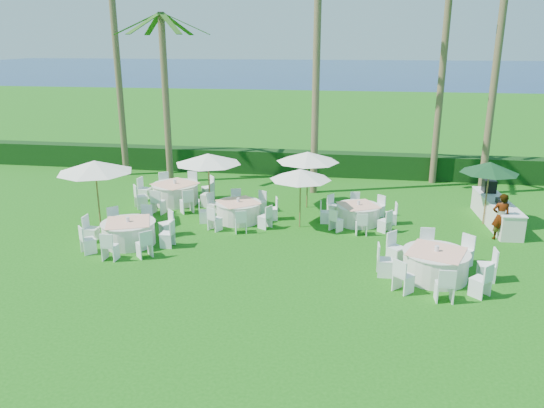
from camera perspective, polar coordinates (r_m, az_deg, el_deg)
The scene contains 20 objects.
ground at distance 16.83m, azimuth -5.23°, elevation -6.42°, with size 120.00×120.00×0.00m, color #16570F.
hedge at distance 27.88m, azimuth 0.80°, elevation 4.54°, with size 34.00×1.00×1.20m, color black.
ocean at distance 117.17m, azimuth 7.44°, elevation 13.83°, with size 260.00×260.00×0.00m, color #07244D.
banquet_table_a at distance 18.84m, azimuth -15.15°, elevation -2.95°, with size 3.21×3.21×0.97m.
banquet_table_c at distance 16.37m, azimuth 17.16°, elevation -6.17°, with size 3.38×3.38×1.02m.
banquet_table_d at distance 23.10m, azimuth -10.34°, elevation 1.19°, with size 3.47×3.47×1.04m.
banquet_table_e at distance 20.53m, azimuth -3.63°, elevation -0.75°, with size 3.03×3.03×0.93m.
banquet_table_f at distance 20.50m, azimuth 9.24°, elevation -1.03°, with size 2.92×2.92×0.89m.
umbrella_a at distance 20.51m, azimuth -18.52°, elevation 3.85°, with size 2.77×2.77×2.52m.
umbrella_b at distance 19.40m, azimuth 3.09°, elevation 3.21°, with size 2.28×2.28×2.24m.
umbrella_c at distance 21.46m, azimuth -6.89°, elevation 4.86°, with size 2.68×2.68×2.39m.
umbrella_d at distance 21.76m, azimuth 3.87°, elevation 5.09°, with size 2.58×2.58×2.38m.
umbrella_green at distance 21.26m, azimuth 22.38°, elevation 3.65°, with size 2.14×2.14×2.42m.
buffet_table at distance 21.91m, azimuth 22.94°, elevation -0.69°, with size 1.10×4.07×1.43m.
staff_person at distance 20.13m, azimuth 23.39°, elevation -1.26°, with size 0.61×0.40×1.67m, color gray.
palm_a at distance 27.97m, azimuth -16.41°, elevation 15.59°, with size 4.38×4.22×11.53m.
palm_b at distance 26.06m, azimuth -11.40°, elevation 11.82°, with size 4.38×4.22×7.95m.
palm_c at distance 23.61m, azimuth 4.86°, elevation 17.14°, with size 4.12×4.40×12.45m.
palm_d at distance 26.52m, azimuth 17.84°, elevation 13.33°, with size 4.35×4.28×9.65m.
palm_e at distance 25.27m, azimuth 22.93°, elevation 13.15°, with size 4.20×4.39×10.07m.
Camera 1 is at (3.95, -14.91, 6.74)m, focal length 35.00 mm.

